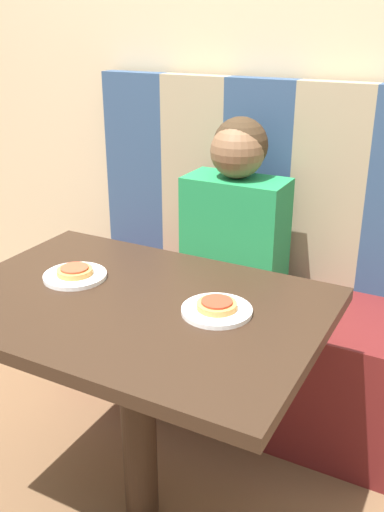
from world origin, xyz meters
TOP-DOWN VIEW (x-y plane):
  - ground_plane at (0.00, 0.00)m, footprint 12.00×12.00m
  - wall_back at (0.00, 0.94)m, footprint 7.00×0.05m
  - booth_seat at (0.00, 0.65)m, footprint 1.33×0.48m
  - booth_backrest at (0.00, 0.85)m, footprint 1.33×0.07m
  - dining_table at (0.00, 0.00)m, footprint 0.97×0.68m
  - person at (0.00, 0.65)m, footprint 0.35×0.21m
  - plate_left at (-0.22, 0.04)m, footprint 0.18×0.18m
  - plate_right at (0.22, 0.04)m, footprint 0.18×0.18m
  - pizza_left at (-0.22, 0.04)m, footprint 0.10×0.10m
  - pizza_right at (0.22, 0.04)m, footprint 0.10×0.10m

SIDE VIEW (x-z plane):
  - ground_plane at x=0.00m, z-range 0.00..0.00m
  - booth_seat at x=0.00m, z-range 0.00..0.48m
  - dining_table at x=0.00m, z-range 0.26..0.98m
  - plate_left at x=-0.22m, z-range 0.72..0.73m
  - plate_right at x=0.22m, z-range 0.72..0.73m
  - pizza_left at x=-0.22m, z-range 0.73..0.75m
  - pizza_right at x=0.22m, z-range 0.73..0.75m
  - person at x=0.00m, z-range 0.48..1.09m
  - booth_backrest at x=0.00m, z-range 0.48..1.20m
  - wall_back at x=0.00m, z-range 0.00..2.60m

